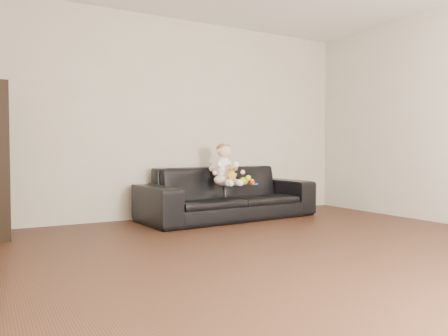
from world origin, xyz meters
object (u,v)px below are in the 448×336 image
sofa (228,193)px  baby (225,167)px  toy_rattle (252,183)px  toy_blue_disc (254,184)px  teddy_bear (232,173)px  toy_green (244,181)px

sofa → baby: baby is taller
toy_rattle → toy_blue_disc: (0.11, 0.13, -0.03)m
sofa → toy_rattle: sofa is taller
sofa → teddy_bear: bearing=-115.6°
sofa → toy_blue_disc: bearing=-25.8°
teddy_bear → toy_rattle: size_ratio=3.04×
toy_rattle → toy_blue_disc: bearing=49.5°
baby → toy_blue_disc: (0.44, 0.00, -0.23)m
sofa → teddy_bear: size_ratio=11.19×
baby → toy_rattle: size_ratio=7.91×
baby → toy_green: 0.35m
baby → toy_green: (0.29, 0.02, -0.18)m
sofa → toy_green: (0.17, -0.10, 0.15)m
sofa → teddy_bear: teddy_bear is taller
teddy_bear → toy_green: bearing=27.7°
teddy_bear → toy_blue_disc: bearing=15.9°
toy_green → baby: bearing=-175.9°
baby → toy_green: size_ratio=3.79×
baby → sofa: bearing=51.1°
baby → toy_rattle: bearing=-16.0°
toy_blue_disc → teddy_bear: bearing=-159.3°
toy_green → sofa: bearing=149.5°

